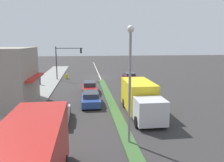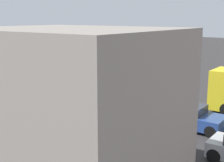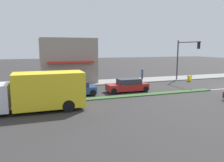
# 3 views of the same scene
# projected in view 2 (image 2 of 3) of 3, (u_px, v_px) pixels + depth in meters

# --- Properties ---
(ground_plane) EXTENTS (160.00, 160.00, 0.00)m
(ground_plane) POSITION_uv_depth(u_px,v_px,m) (192.00, 115.00, 20.26)
(ground_plane) COLOR #333030
(lane_marking_center) EXTENTS (0.16, 60.00, 0.01)m
(lane_marking_center) POSITION_uv_depth(u_px,v_px,m) (18.00, 82.00, 30.77)
(lane_marking_center) COLOR beige
(lane_marking_center) RESTS_ON ground
(building_corner_store) EXTENTS (6.44, 7.08, 5.80)m
(building_corner_store) POSITION_uv_depth(u_px,v_px,m) (72.00, 111.00, 11.05)
(building_corner_store) COLOR gray
(building_corner_store) RESTS_ON sidewalk_right
(coupe_blue) EXTENTS (1.89, 4.26, 1.33)m
(coupe_blue) POSITION_uv_depth(u_px,v_px,m) (186.00, 116.00, 18.09)
(coupe_blue) COLOR #284793
(coupe_blue) RESTS_ON ground
(hatchback_red) EXTENTS (1.77, 4.43, 1.40)m
(hatchback_red) POSITION_uv_depth(u_px,v_px,m) (108.00, 100.00, 21.43)
(hatchback_red) COLOR #AD1E1E
(hatchback_red) RESTS_ON ground
(sedan_maroon) EXTENTS (1.83, 4.53, 1.17)m
(sedan_maroon) POSITION_uv_depth(u_px,v_px,m) (81.00, 73.00, 32.36)
(sedan_maroon) COLOR maroon
(sedan_maroon) RESTS_ON ground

